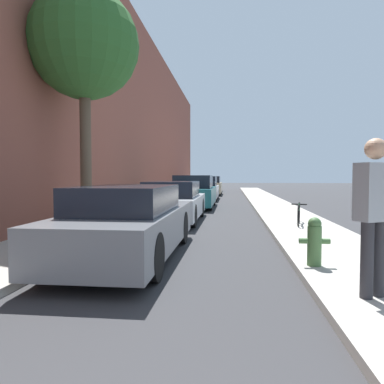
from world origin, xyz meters
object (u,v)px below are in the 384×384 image
parked_car_teal (194,192)px  parked_car_navy (211,185)px  parked_car_grey (130,223)px  parked_car_silver (173,202)px  fire_hydrant (314,241)px  parked_car_white (203,189)px  street_tree_near (84,46)px  pedestrian (374,207)px  bicycle (299,213)px  parked_car_champagne (209,186)px

parked_car_teal → parked_car_navy: size_ratio=1.06×
parked_car_grey → parked_car_silver: size_ratio=1.07×
parked_car_silver → fire_hydrant: (3.18, -5.91, -0.13)m
parked_car_teal → fire_hydrant: parked_car_teal is taller
parked_car_white → fire_hydrant: bearing=-79.6°
parked_car_grey → street_tree_near: street_tree_near is taller
parked_car_teal → parked_car_white: size_ratio=1.07×
fire_hydrant → parked_car_teal: bearing=105.3°
pedestrian → fire_hydrant: bearing=-105.4°
parked_car_white → bicycle: parked_car_white is taller
fire_hydrant → bicycle: fire_hydrant is taller
bicycle → parked_car_silver: bearing=175.5°
parked_car_champagne → fire_hydrant: 22.49m
parked_car_teal → parked_car_champagne: size_ratio=1.03×
parked_car_grey → pedestrian: bearing=-31.1°
parked_car_grey → fire_hydrant: (3.12, -0.69, -0.14)m
parked_car_navy → parked_car_silver: bearing=-90.0°
parked_car_silver → parked_car_white: parked_car_white is taller
parked_car_champagne → parked_car_white: bearing=-90.3°
parked_car_grey → parked_car_navy: bearing=90.1°
parked_car_grey → parked_car_silver: bearing=90.7°
parked_car_navy → pedestrian: 29.29m
pedestrian → bicycle: bearing=-121.7°
parked_car_white → street_tree_near: 13.95m
parked_car_white → fire_hydrant: size_ratio=5.64×
parked_car_silver → bicycle: parked_car_silver is taller
pedestrian → parked_car_white: bearing=-108.2°
parked_car_teal → parked_car_navy: (-0.15, 16.64, -0.06)m
parked_car_champagne → parked_car_grey: bearing=-90.3°
pedestrian → parked_car_champagne: bearing=-110.8°
parked_car_grey → street_tree_near: size_ratio=0.76×
parked_car_grey → parked_car_champagne: (0.12, 21.60, 0.06)m
parked_car_champagne → fire_hydrant: size_ratio=5.85×
parked_car_white → bicycle: 12.25m
street_tree_near → fire_hydrant: bearing=-33.4°
parked_car_silver → pedestrian: bearing=-64.3°
parked_car_champagne → bicycle: 17.87m
parked_car_grey → parked_car_teal: parked_car_teal is taller
parked_car_silver → parked_car_grey: bearing=-89.3°
parked_car_grey → parked_car_navy: 26.99m
street_tree_near → parked_car_grey: bearing=-53.8°
parked_car_teal → street_tree_near: size_ratio=0.73×
parked_car_champagne → pedestrian: 23.92m
parked_car_white → parked_car_navy: (-0.15, 11.20, -0.03)m
parked_car_navy → street_tree_near: street_tree_near is taller
bicycle → parked_car_teal: bearing=132.2°
parked_car_navy → bicycle: 23.20m
parked_car_teal → bicycle: size_ratio=3.11×
parked_car_white → parked_car_champagne: 5.80m
parked_car_white → parked_car_champagne: parked_car_champagne is taller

